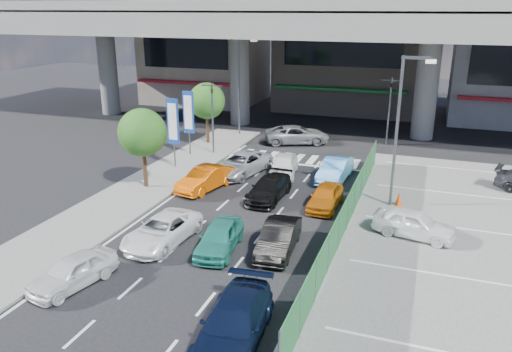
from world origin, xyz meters
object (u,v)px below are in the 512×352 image
at_px(kei_truck_front_right, 335,169).
at_px(traffic_cone, 399,199).
at_px(traffic_light_right, 390,95).
at_px(signboard_near, 173,124).
at_px(street_lamp_left, 241,78).
at_px(minivan_navy_back, 234,323).
at_px(sedan_black_mid, 269,189).
at_px(sedan_white_front_mid, 284,166).
at_px(parked_sedan_white, 414,224).
at_px(taxi_teal_mid, 219,237).
at_px(hatch_black_mid_right, 279,238).
at_px(wagon_silver_front_left, 241,164).
at_px(tree_near, 142,133).
at_px(traffic_light_left, 212,101).
at_px(taxi_orange_right, 325,197).
at_px(signboard_far, 189,114).
at_px(van_white_back_left, 73,271).
at_px(crossing_wagon_silver, 297,135).
at_px(taxi_orange_left, 205,179).
at_px(tree_far, 207,101).
at_px(sedan_white_mid_left, 162,230).

bearing_deg(kei_truck_front_right, traffic_cone, -33.83).
xyz_separation_m(traffic_light_right, signboard_near, (-12.70, -11.01, -0.87)).
relative_size(street_lamp_left, kei_truck_front_right, 1.91).
bearing_deg(minivan_navy_back, traffic_light_right, 79.54).
distance_m(signboard_near, sedan_black_mid, 8.67).
height_order(street_lamp_left, sedan_white_front_mid, street_lamp_left).
xyz_separation_m(minivan_navy_back, parked_sedan_white, (5.03, 9.96, 0.02)).
bearing_deg(taxi_teal_mid, hatch_black_mid_right, 11.09).
distance_m(wagon_silver_front_left, kei_truck_front_right, 6.02).
xyz_separation_m(tree_near, parked_sedan_white, (15.39, -1.67, -2.68)).
height_order(traffic_light_left, taxi_teal_mid, traffic_light_left).
bearing_deg(taxi_orange_right, wagon_silver_front_left, 150.60).
height_order(signboard_far, wagon_silver_front_left, signboard_far).
bearing_deg(sedan_white_front_mid, signboard_far, 156.03).
bearing_deg(van_white_back_left, tree_near, 120.54).
bearing_deg(crossing_wagon_silver, signboard_near, 123.26).
bearing_deg(taxi_orange_left, minivan_navy_back, -47.78).
xyz_separation_m(signboard_near, taxi_orange_left, (3.66, -3.06, -2.38)).
bearing_deg(tree_far, taxi_teal_mid, -63.56).
xyz_separation_m(taxi_orange_left, traffic_cone, (10.97, 1.16, -0.24)).
bearing_deg(sedan_white_front_mid, taxi_orange_right, -59.44).
bearing_deg(sedan_black_mid, parked_sedan_white, -15.22).
xyz_separation_m(traffic_light_left, hatch_black_mid_right, (9.06, -13.13, -3.29)).
height_order(taxi_orange_left, parked_sedan_white, taxi_orange_left).
bearing_deg(crossing_wagon_silver, parked_sedan_white, -170.03).
bearing_deg(tree_far, traffic_light_right, 18.69).
xyz_separation_m(traffic_light_right, kei_truck_front_right, (-2.16, -9.78, -3.25)).
distance_m(sedan_black_mid, wagon_silver_front_left, 4.72).
distance_m(signboard_far, taxi_orange_left, 7.67).
height_order(signboard_far, tree_far, tree_far).
xyz_separation_m(signboard_near, sedan_white_front_mid, (7.28, 0.97, -2.39)).
relative_size(signboard_far, sedan_white_front_mid, 1.19).
xyz_separation_m(van_white_back_left, hatch_black_mid_right, (6.62, 5.41, 0.02)).
bearing_deg(van_white_back_left, kei_truck_front_right, 79.23).
bearing_deg(sedan_white_front_mid, street_lamp_left, 116.19).
distance_m(taxi_teal_mid, parked_sedan_white, 9.08).
xyz_separation_m(street_lamp_left, tree_far, (-1.47, -3.50, -1.38)).
bearing_deg(traffic_cone, minivan_navy_back, -106.48).
bearing_deg(crossing_wagon_silver, taxi_orange_right, 178.46).
height_order(sedan_black_mid, kei_truck_front_right, kei_truck_front_right).
bearing_deg(taxi_teal_mid, sedan_white_mid_left, 176.21).
distance_m(sedan_white_mid_left, hatch_black_mid_right, 5.35).
height_order(street_lamp_left, tree_near, street_lamp_left).
bearing_deg(tree_near, street_lamp_left, 87.24).
height_order(minivan_navy_back, traffic_cone, minivan_navy_back).
relative_size(minivan_navy_back, taxi_orange_right, 1.30).
bearing_deg(sedan_white_mid_left, signboard_near, 119.67).
height_order(tree_near, taxi_orange_right, tree_near).
height_order(street_lamp_left, crossing_wagon_silver, street_lamp_left).
bearing_deg(parked_sedan_white, sedan_white_front_mid, 63.00).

